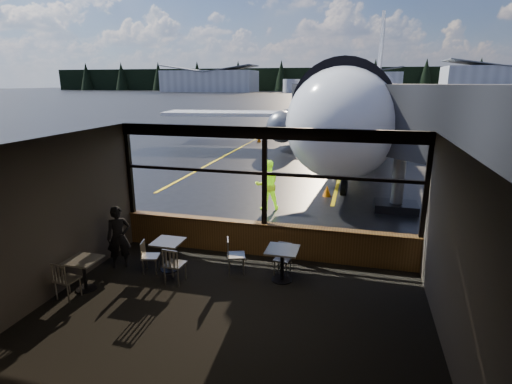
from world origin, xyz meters
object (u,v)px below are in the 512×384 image
at_px(airliner, 371,64).
at_px(chair_mid_s, 175,265).
at_px(cafe_table_mid, 169,256).
at_px(chair_near_w, 236,256).
at_px(chair_mid_w, 151,257).
at_px(cafe_table_left, 85,275).
at_px(ground_crew, 267,185).
at_px(cafe_table_near, 282,265).
at_px(cone_wing, 259,139).
at_px(passenger, 119,237).
at_px(chair_left_s, 67,280).
at_px(cone_nose, 327,191).
at_px(chair_near_n, 282,259).
at_px(jet_bridge, 395,143).

distance_m(airliner, chair_mid_s, 22.57).
relative_size(cafe_table_mid, chair_near_w, 0.86).
bearing_deg(chair_mid_w, cafe_table_left, -55.22).
bearing_deg(chair_mid_s, chair_mid_w, 161.45).
bearing_deg(chair_mid_w, ground_crew, 150.21).
relative_size(cafe_table_near, cone_wing, 1.73).
bearing_deg(chair_near_w, ground_crew, 165.14).
bearing_deg(chair_mid_s, passenger, 170.29).
height_order(cafe_table_near, passenger, passenger).
xyz_separation_m(cafe_table_left, chair_mid_s, (1.83, 0.83, 0.08)).
xyz_separation_m(cafe_table_near, chair_left_s, (-4.38, -1.96, 0.04)).
height_order(chair_near_w, cone_nose, chair_near_w).
height_order(chair_near_n, cone_nose, chair_near_n).
bearing_deg(ground_crew, chair_mid_s, 56.60).
relative_size(chair_mid_s, cone_wing, 1.93).
bearing_deg(chair_near_n, chair_mid_w, 21.07).
distance_m(jet_bridge, cafe_table_near, 7.67).
relative_size(jet_bridge, cafe_table_left, 14.90).
relative_size(airliner, cafe_table_near, 46.36).
distance_m(cafe_table_left, cone_nose, 10.34).
bearing_deg(jet_bridge, chair_mid_w, -130.26).
bearing_deg(cafe_table_left, chair_near_n, 23.94).
relative_size(airliner, jet_bridge, 3.37).
distance_m(jet_bridge, chair_near_w, 8.06).
distance_m(chair_mid_s, cone_wing, 23.22).
relative_size(ground_crew, cone_wing, 3.91).
xyz_separation_m(jet_bridge, cafe_table_mid, (-5.72, -6.97, -2.06)).
distance_m(cafe_table_left, chair_mid_s, 2.02).
distance_m(cafe_table_near, ground_crew, 5.67).
bearing_deg(chair_near_w, chair_left_s, -76.41).
height_order(jet_bridge, chair_left_s, jet_bridge).
height_order(airliner, chair_mid_w, airliner).
bearing_deg(ground_crew, cafe_table_left, 43.33).
bearing_deg(passenger, airliner, 38.89).
distance_m(airliner, cafe_table_near, 21.55).
relative_size(cafe_table_mid, ground_crew, 0.42).
relative_size(chair_left_s, passenger, 0.55).
distance_m(chair_near_w, cone_wing, 22.63).
height_order(airliner, ground_crew, airliner).
xyz_separation_m(chair_mid_w, ground_crew, (1.63, 5.79, 0.51)).
distance_m(jet_bridge, cone_wing, 17.95).
distance_m(passenger, ground_crew, 6.25).
distance_m(chair_left_s, ground_crew, 7.89).
height_order(passenger, ground_crew, ground_crew).
distance_m(chair_near_n, ground_crew, 5.35).
relative_size(passenger, cone_nose, 3.39).
bearing_deg(jet_bridge, chair_left_s, -129.48).
xyz_separation_m(chair_mid_s, cone_nose, (2.86, 8.38, -0.22)).
relative_size(airliner, chair_near_n, 47.74).
relative_size(cafe_table_left, cone_wing, 1.60).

